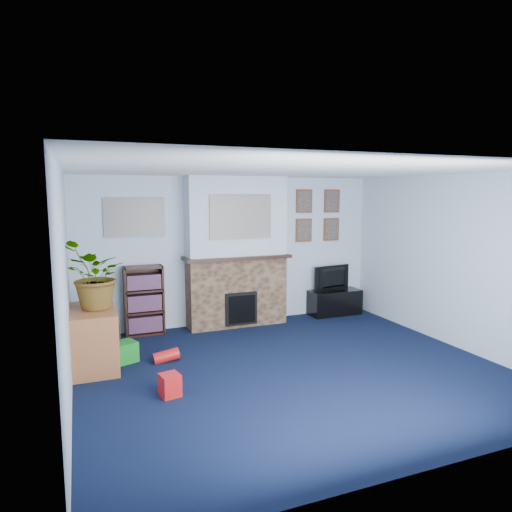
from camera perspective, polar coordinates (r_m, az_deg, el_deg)
name	(u,v)px	position (r m, az deg, el deg)	size (l,w,h in m)	color
floor	(292,369)	(5.77, 4.49, -13.90)	(5.00, 4.50, 0.01)	black
ceiling	(294,170)	(5.37, 4.77, 10.66)	(5.00, 4.50, 0.01)	white
wall_back	(232,251)	(7.50, -2.96, 0.67)	(5.00, 0.04, 2.40)	silver
wall_front	(428,321)	(3.61, 20.71, -7.65)	(5.00, 0.04, 2.40)	silver
wall_left	(66,288)	(4.90, -22.71, -3.76)	(0.04, 4.50, 2.40)	silver
wall_right	(455,261)	(6.91, 23.59, -0.60)	(0.04, 4.50, 2.40)	silver
chimney_breast	(237,253)	(7.31, -2.45, 0.36)	(1.72, 0.50, 2.40)	brown
collage_main	(241,217)	(7.06, -1.92, 4.95)	(1.00, 0.03, 0.68)	gray
collage_left	(135,217)	(7.10, -14.94, 4.71)	(0.90, 0.03, 0.58)	gray
portrait_tl	(304,201)	(7.94, 6.04, 6.82)	(0.30, 0.03, 0.40)	brown
portrait_tr	(332,201)	(8.21, 9.47, 6.78)	(0.30, 0.03, 0.40)	brown
portrait_bl	(304,230)	(7.96, 5.99, 3.22)	(0.30, 0.03, 0.40)	brown
portrait_br	(331,229)	(8.23, 9.39, 3.30)	(0.30, 0.03, 0.40)	brown
tv_stand	(335,302)	(8.25, 9.80, -5.67)	(0.92, 0.39, 0.44)	black
television	(335,278)	(8.18, 9.79, -2.74)	(0.75, 0.10, 0.43)	black
bookshelf	(144,302)	(7.16, -13.83, -5.58)	(0.58, 0.28, 1.05)	black
sideboard	(94,340)	(6.03, -19.62, -9.82)	(0.53, 0.95, 0.74)	#A15C33
potted_plant	(95,276)	(5.80, -19.47, -2.32)	(0.75, 0.65, 0.83)	#26661E
mantel_clock	(236,251)	(7.26, -2.52, 0.59)	(0.11, 0.06, 0.15)	gold
mantel_candle	(254,250)	(7.36, -0.29, 0.77)	(0.06, 0.06, 0.18)	#B2BFC6
mantel_teddy	(204,253)	(7.11, -6.46, 0.35)	(0.13, 0.13, 0.13)	gray
mantel_can	(277,250)	(7.52, 2.66, 0.76)	(0.06, 0.06, 0.12)	red
green_crate	(123,351)	(6.16, -16.32, -11.38)	(0.32, 0.26, 0.26)	#198C26
toy_ball	(90,354)	(6.34, -20.08, -11.45)	(0.19, 0.19, 0.19)	blue
toy_block	(170,386)	(5.10, -10.71, -15.67)	(0.20, 0.20, 0.24)	red
toy_tube	(166,356)	(6.07, -11.14, -12.19)	(0.15, 0.15, 0.32)	red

